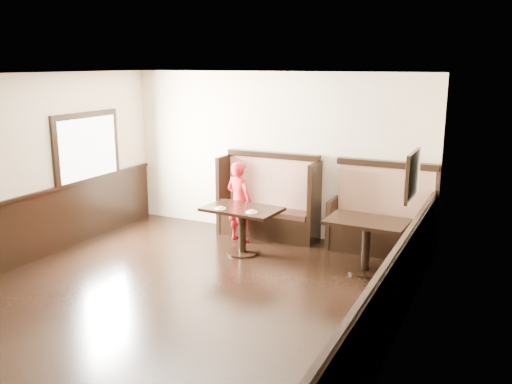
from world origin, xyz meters
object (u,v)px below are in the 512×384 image
Objects in this scene: booth_main at (269,206)px; table_main at (242,218)px; table_neighbor at (366,233)px; booth_neighbor at (382,223)px; child at (239,201)px.

booth_main reaches higher than table_main.
table_neighbor reaches higher than table_main.
booth_neighbor is 1.21× the size of child.
booth_neighbor is at bearing 31.92° from table_main.
child is (-2.28, 0.47, 0.10)m from table_neighbor.
child is (-0.33, 0.55, 0.11)m from table_main.
booth_neighbor reaches higher than table_neighbor.
table_main is at bearing 134.42° from child.
table_main is (-1.95, -1.03, 0.09)m from booth_neighbor.
booth_neighbor is 2.21m from table_main.
booth_neighbor is 1.44× the size of table_neighbor.
booth_main is 1.03m from table_main.
booth_neighbor reaches higher than child.
table_neighbor is 2.33m from child.
booth_neighbor is 2.35m from child.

